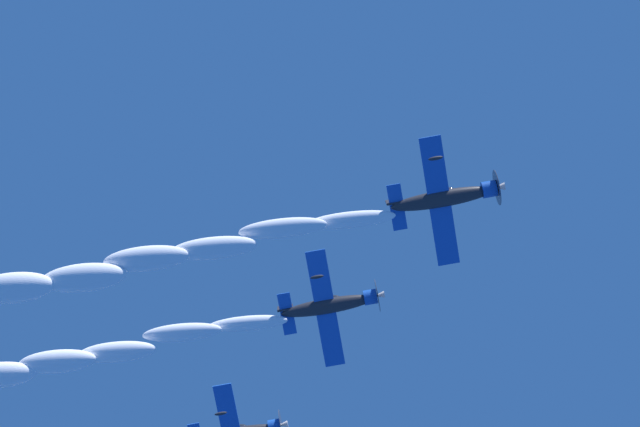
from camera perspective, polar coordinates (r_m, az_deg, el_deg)
The scene contains 2 objects.
airplane_lead at distance 74.75m, azimuth 7.21°, elevation 0.89°, with size 9.30×8.87×4.02m.
airplane_left_wingman at distance 81.92m, azimuth 0.64°, elevation -5.26°, with size 9.18×8.88×4.31m.
Camera 1 is at (41.56, 16.99, 2.17)m, focal length 55.93 mm.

